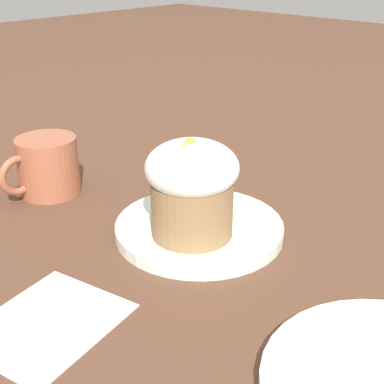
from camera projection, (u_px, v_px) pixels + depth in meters
ground_plane at (199, 234)px, 0.67m from camera, size 4.00×4.00×0.00m
dessert_plate at (199, 228)px, 0.67m from camera, size 0.21×0.21×0.02m
carrot_cake at (192, 187)px, 0.61m from camera, size 0.11×0.11×0.12m
spoon at (203, 220)px, 0.66m from camera, size 0.12×0.05×0.01m
coffee_cup at (47, 166)px, 0.76m from camera, size 0.12×0.09×0.08m
paper_napkin at (47, 323)px, 0.51m from camera, size 0.16×0.14×0.00m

